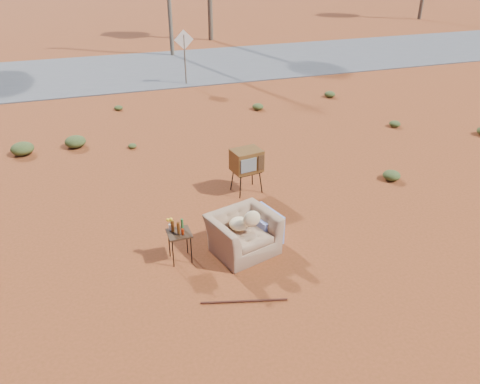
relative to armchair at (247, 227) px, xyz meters
name	(u,v)px	position (x,y,z in m)	size (l,w,h in m)	color
ground	(245,253)	(-0.08, -0.14, -0.49)	(140.00, 140.00, 0.00)	brown
highway	(140,70)	(-0.08, 14.86, -0.47)	(140.00, 7.00, 0.04)	#565659
armchair	(247,227)	(0.00, 0.00, 0.00)	(1.53, 1.24, 1.04)	#926D50
tv_unit	(247,161)	(0.76, 2.22, 0.31)	(0.74, 0.63, 1.07)	black
side_table	(177,231)	(-1.34, 0.06, 0.15)	(0.43, 0.43, 0.87)	#392214
rusty_bar	(244,301)	(-0.55, -1.45, -0.47)	(0.04, 0.04, 1.46)	#4A1D13
road_sign	(184,47)	(1.42, 11.86, 1.01)	(0.78, 0.06, 2.19)	brown
scrub_patch	(162,161)	(-0.91, 4.27, -0.35)	(17.49, 8.07, 0.33)	#445324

